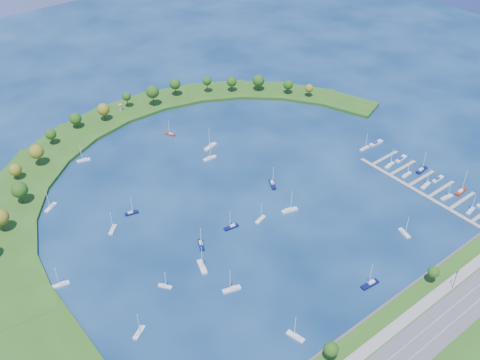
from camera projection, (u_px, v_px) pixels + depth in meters
ground at (239, 193)px, 307.17m from camera, size 700.00×700.00×0.00m
south_shoreline at (426, 334)px, 229.47m from camera, size 420.00×43.10×11.60m
breakwater at (120, 182)px, 313.82m from camera, size 286.74×247.64×2.00m
breakwater_trees at (123, 127)px, 343.41m from camera, size 237.76×95.28×15.25m
harbor_tower at (121, 107)px, 376.12m from camera, size 2.60×2.60×4.68m
dock_system at (426, 187)px, 311.66m from camera, size 24.28×82.00×1.60m
moored_boat_0 at (61, 284)px, 251.99m from camera, size 7.98×3.76×11.31m
moored_boat_1 at (211, 146)px, 343.78m from camera, size 10.06×5.13×14.25m
moored_boat_2 at (370, 284)px, 252.11m from camera, size 9.33×3.44×13.42m
moored_boat_3 at (260, 219)px, 288.40m from camera, size 7.51×4.00×10.63m
moored_boat_4 at (51, 207)px, 296.40m from camera, size 8.36×6.25×12.25m
moored_boat_5 at (232, 289)px, 249.65m from camera, size 8.83×4.68×12.50m
moored_boat_6 at (165, 286)px, 251.30m from camera, size 5.16×6.31×9.46m
moored_boat_7 at (404, 233)px, 280.01m from camera, size 4.18×8.06×11.41m
moored_boat_8 at (170, 134)px, 355.74m from camera, size 4.57×7.06×10.10m
moored_boat_9 at (231, 227)px, 283.65m from camera, size 8.02×3.29×11.44m
moored_boat_10 at (210, 158)px, 333.57m from camera, size 8.45×2.70×12.29m
moored_boat_11 at (202, 266)px, 260.94m from camera, size 5.58×9.74×13.81m
moored_boat_12 at (139, 332)px, 230.62m from camera, size 7.51×5.59×11.00m
moored_boat_13 at (296, 336)px, 228.91m from camera, size 4.06×8.46×11.98m
moored_boat_14 at (84, 160)px, 331.96m from camera, size 8.04×4.35×11.39m
moored_boat_15 at (201, 244)px, 273.14m from camera, size 5.47×8.13×11.69m
moored_boat_16 at (290, 210)px, 294.29m from camera, size 9.11×4.80×12.90m
moored_boat_17 at (132, 213)px, 292.61m from camera, size 7.51×3.78×10.64m
moored_boat_18 at (273, 184)px, 312.69m from camera, size 6.41×8.80×12.83m
moored_boat_19 at (113, 229)px, 282.05m from camera, size 6.91×6.82×11.15m
docked_boat_0 at (471, 210)px, 294.11m from camera, size 7.40×3.19×10.52m
docked_boat_2 at (447, 197)px, 303.29m from camera, size 8.17×3.25×11.68m
docked_boat_3 at (461, 191)px, 307.41m from camera, size 9.48×3.71×13.56m
docked_boat_4 at (426, 185)px, 311.88m from camera, size 8.26×3.40×11.78m
docked_boat_5 at (438, 179)px, 316.89m from camera, size 8.62×2.63×1.74m
docked_boat_6 at (407, 174)px, 320.13m from camera, size 7.64×2.71×11.02m
docked_boat_7 at (422, 170)px, 323.78m from camera, size 9.11×3.44×13.07m
docked_boat_8 at (390, 165)px, 327.79m from camera, size 8.20×3.41×11.69m
docked_boat_9 at (401, 159)px, 333.12m from camera, size 9.72×3.73×1.93m
docked_boat_10 at (365, 148)px, 342.35m from camera, size 7.28×2.07×10.69m
docked_boat_11 at (376, 143)px, 347.08m from camera, size 10.14×3.29×2.04m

